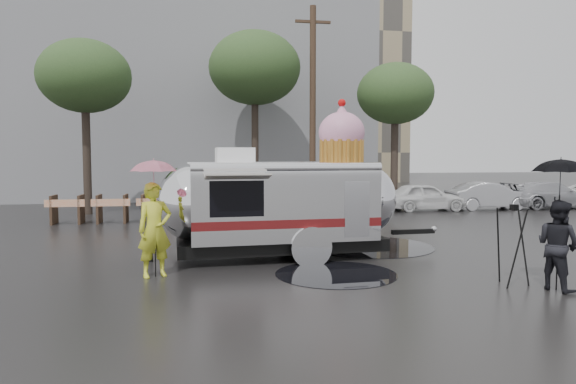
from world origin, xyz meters
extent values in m
plane|color=black|center=(0.00, 0.00, 0.00)|extent=(120.00, 120.00, 0.00)
cylinder|color=black|center=(1.86, 3.97, 0.01)|extent=(3.28, 3.28, 0.01)
cylinder|color=black|center=(0.18, 1.07, 0.01)|extent=(2.43, 2.43, 0.01)
cube|color=slate|center=(-4.00, 24.00, 6.50)|extent=(22.00, 12.00, 13.00)
cylinder|color=#473323|center=(2.50, 14.00, 4.50)|extent=(0.28, 0.28, 9.00)
cube|color=#473323|center=(2.50, 14.00, 8.30)|extent=(1.60, 0.12, 0.12)
cylinder|color=#382D26|center=(-7.00, 13.00, 2.93)|extent=(0.32, 0.32, 5.85)
ellipsoid|color=#29441F|center=(-7.00, 13.00, 5.52)|extent=(3.64, 3.64, 2.86)
cylinder|color=#382D26|center=(0.00, 15.00, 3.38)|extent=(0.32, 0.32, 6.75)
ellipsoid|color=#29441F|center=(0.00, 15.00, 6.38)|extent=(4.20, 4.20, 3.30)
cylinder|color=#382D26|center=(6.00, 13.00, 2.70)|extent=(0.32, 0.32, 5.40)
ellipsoid|color=#29441F|center=(6.00, 13.00, 5.10)|extent=(3.36, 3.36, 2.64)
cube|color=#473323|center=(-7.50, 10.00, 0.50)|extent=(0.08, 0.80, 1.00)
cube|color=#473323|center=(-6.60, 10.00, 0.50)|extent=(0.08, 0.80, 1.00)
cube|color=#E5590C|center=(-7.05, 9.62, 0.75)|extent=(1.30, 0.04, 0.25)
cube|color=#473323|center=(-6.00, 10.00, 0.50)|extent=(0.08, 0.80, 1.00)
cube|color=#473323|center=(-5.10, 10.00, 0.50)|extent=(0.08, 0.80, 1.00)
cube|color=#E5590C|center=(-5.55, 9.62, 0.75)|extent=(1.30, 0.04, 0.25)
cube|color=#473323|center=(-4.50, 10.00, 0.50)|extent=(0.08, 0.80, 1.00)
cube|color=#473323|center=(-3.60, 10.00, 0.50)|extent=(0.08, 0.80, 1.00)
cube|color=#E5590C|center=(-4.05, 9.62, 0.75)|extent=(1.30, 0.04, 0.25)
imported|color=silver|center=(7.00, 12.00, 0.70)|extent=(4.00, 1.80, 1.40)
imported|color=#B2B2B7|center=(10.00, 12.00, 0.70)|extent=(4.00, 1.80, 1.40)
imported|color=#B2B2B7|center=(13.00, 12.00, 0.72)|extent=(4.20, 1.80, 1.44)
cube|color=silver|center=(-0.65, 3.07, 1.32)|extent=(4.27, 2.41, 1.70)
ellipsoid|color=silver|center=(1.42, 3.19, 1.32)|extent=(1.54, 2.25, 1.70)
ellipsoid|color=silver|center=(-2.72, 2.95, 1.32)|extent=(1.54, 2.25, 1.70)
cube|color=black|center=(-0.65, 3.07, 0.33)|extent=(4.82, 2.16, 0.28)
cylinder|color=black|center=(-0.12, 2.12, 0.33)|extent=(0.67, 0.25, 0.66)
cylinder|color=black|center=(-0.24, 4.06, 0.33)|extent=(0.67, 0.25, 0.66)
cylinder|color=silver|center=(-0.12, 1.99, 0.38)|extent=(0.91, 0.15, 0.91)
cube|color=black|center=(2.74, 3.26, 0.47)|extent=(1.14, 0.18, 0.11)
sphere|color=silver|center=(3.31, 3.29, 0.52)|extent=(0.16, 0.16, 0.15)
cylinder|color=black|center=(-3.57, 2.90, 0.24)|extent=(0.10, 0.10, 0.47)
cube|color=#591012|center=(-0.59, 1.99, 0.90)|extent=(4.15, 0.27, 0.19)
cube|color=#591012|center=(-0.71, 4.14, 0.90)|extent=(4.15, 0.27, 0.19)
cube|color=black|center=(-1.72, 1.91, 1.46)|extent=(1.13, 0.10, 0.75)
cube|color=#A59F99|center=(-1.70, 1.68, 1.93)|extent=(1.35, 0.54, 0.13)
cube|color=silver|center=(0.92, 2.06, 1.18)|extent=(0.57, 0.06, 1.23)
cube|color=white|center=(-1.69, 3.01, 2.36)|extent=(0.88, 0.66, 0.36)
cylinder|color=#CC8833|center=(0.86, 3.15, 2.45)|extent=(1.04, 1.04, 0.57)
ellipsoid|color=#E19BB9|center=(0.86, 3.15, 2.91)|extent=(1.16, 1.16, 0.98)
cone|color=#E19BB9|center=(0.86, 3.15, 3.40)|extent=(0.50, 0.50, 0.38)
sphere|color=red|center=(0.86, 3.15, 3.60)|extent=(0.20, 0.20, 0.19)
imported|color=#CAD12E|center=(-3.34, 1.44, 0.92)|extent=(0.78, 0.67, 1.84)
imported|color=pink|center=(-3.34, 1.44, 1.93)|extent=(1.11, 1.11, 0.75)
cylinder|color=black|center=(-3.34, 1.44, 0.83)|extent=(0.02, 0.02, 1.65)
imported|color=black|center=(3.70, -0.74, 0.79)|extent=(0.63, 0.85, 1.58)
imported|color=black|center=(3.70, -0.74, 1.94)|extent=(1.15, 1.15, 0.78)
cylinder|color=black|center=(3.70, -0.74, 0.83)|extent=(0.02, 0.02, 1.65)
cylinder|color=black|center=(3.36, -0.27, 0.70)|extent=(0.10, 0.32, 1.43)
cylinder|color=black|center=(2.94, -0.14, 0.70)|extent=(0.25, 0.24, 1.43)
cylinder|color=black|center=(3.04, -0.57, 0.70)|extent=(0.32, 0.12, 1.43)
cube|color=black|center=(3.11, -0.33, 1.43)|extent=(0.14, 0.13, 0.10)
camera|label=1|loc=(-2.42, -8.71, 2.34)|focal=32.00mm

